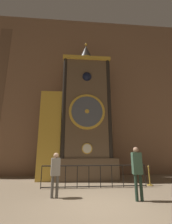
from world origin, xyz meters
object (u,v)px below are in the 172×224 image
object	(u,v)px
clock_tower	(80,117)
visitor_near	(55,170)
stanchion_post	(150,179)
visitor_far	(137,168)

from	to	relation	value
clock_tower	visitor_near	size ratio (longest dim) A/B	5.81
clock_tower	stanchion_post	size ratio (longest dim) A/B	10.02
clock_tower	visitor_near	bearing A→B (deg)	-107.61
visitor_near	visitor_far	size ratio (longest dim) A/B	0.88
visitor_far	visitor_near	bearing A→B (deg)	170.79
visitor_near	stanchion_post	world-z (taller)	visitor_near
visitor_near	visitor_far	xyz separation A→B (m)	(3.02, -0.60, 0.13)
stanchion_post	visitor_near	bearing A→B (deg)	-160.80
clock_tower	visitor_far	xyz separation A→B (m)	(1.95, -3.96, -2.65)
clock_tower	visitor_far	world-z (taller)	clock_tower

